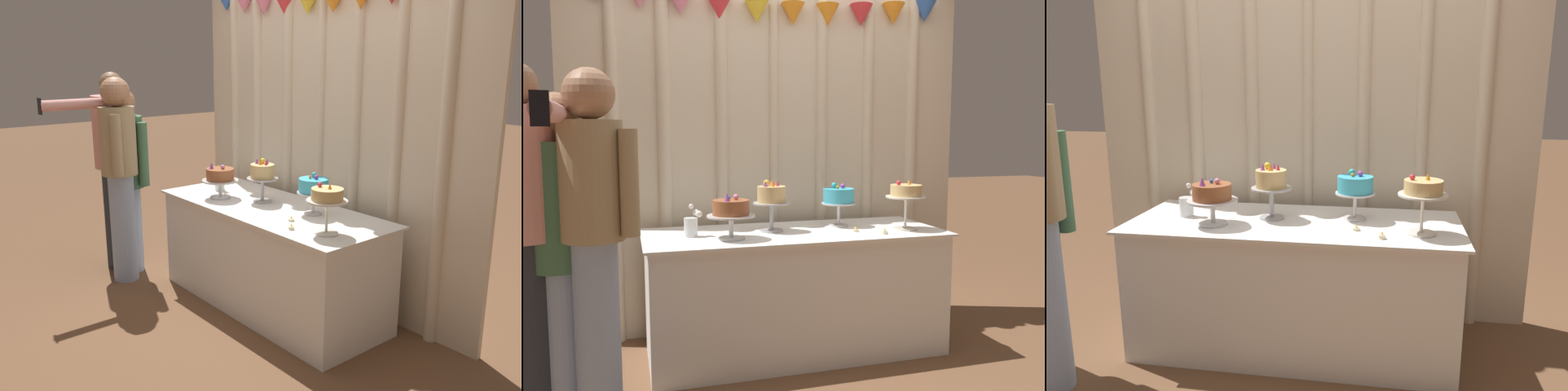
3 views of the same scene
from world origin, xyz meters
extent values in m
plane|color=brown|center=(0.00, 0.00, 0.00)|extent=(24.00, 24.00, 0.00)
cube|color=beige|center=(0.00, 0.61, 1.29)|extent=(2.85, 0.04, 2.58)
cylinder|color=beige|center=(-1.08, 0.59, 1.29)|extent=(0.08, 0.08, 2.58)
cylinder|color=beige|center=(-0.76, 0.59, 1.29)|extent=(0.09, 0.09, 2.58)
cylinder|color=beige|center=(-0.37, 0.59, 1.29)|extent=(0.09, 0.09, 2.58)
cylinder|color=beige|center=(0.00, 0.59, 1.29)|extent=(0.06, 0.06, 2.58)
cylinder|color=beige|center=(0.35, 0.59, 1.29)|extent=(0.08, 0.08, 2.58)
cylinder|color=beige|center=(0.72, 0.59, 1.29)|extent=(0.08, 0.08, 2.58)
cylinder|color=beige|center=(1.08, 0.59, 1.29)|extent=(0.08, 0.08, 2.58)
cone|color=pink|center=(-0.64, 0.55, 2.23)|extent=(0.16, 0.16, 0.15)
cone|color=#DB333D|center=(-0.38, 0.55, 2.22)|extent=(0.16, 0.16, 0.15)
cone|color=yellow|center=(-0.13, 0.55, 2.21)|extent=(0.16, 0.16, 0.15)
cone|color=orange|center=(0.13, 0.55, 2.21)|extent=(0.16, 0.16, 0.15)
cone|color=orange|center=(0.38, 0.55, 2.22)|extent=(0.16, 0.16, 0.15)
cone|color=#DB333D|center=(0.64, 0.55, 2.23)|extent=(0.16, 0.16, 0.15)
cone|color=orange|center=(0.89, 0.55, 2.26)|extent=(0.16, 0.16, 0.15)
cone|color=blue|center=(1.15, 0.55, 2.29)|extent=(0.16, 0.16, 0.15)
cube|color=white|center=(0.00, 0.10, 0.38)|extent=(1.83, 0.71, 0.76)
cube|color=white|center=(0.00, 0.10, 0.77)|extent=(1.88, 0.76, 0.01)
cylinder|color=silver|center=(-0.43, -0.04, 0.78)|extent=(0.16, 0.16, 0.01)
cylinder|color=silver|center=(-0.43, -0.04, 0.85)|extent=(0.03, 0.03, 0.12)
cylinder|color=silver|center=(-0.43, -0.04, 0.92)|extent=(0.28, 0.28, 0.01)
cylinder|color=#995633|center=(-0.43, -0.04, 0.97)|extent=(0.21, 0.21, 0.09)
sphere|color=pink|center=(-0.40, -0.04, 1.03)|extent=(0.03, 0.03, 0.03)
sphere|color=blue|center=(-0.44, -0.02, 1.02)|extent=(0.02, 0.02, 0.02)
cone|color=purple|center=(-0.46, -0.10, 1.03)|extent=(0.03, 0.03, 0.05)
cylinder|color=#B2B2B7|center=(-0.14, 0.13, 0.78)|extent=(0.14, 0.14, 0.01)
cylinder|color=#B2B2B7|center=(-0.14, 0.13, 0.87)|extent=(0.03, 0.03, 0.16)
cylinder|color=#B2B2B7|center=(-0.14, 0.13, 0.96)|extent=(0.23, 0.23, 0.01)
cylinder|color=#DBB775|center=(-0.14, 0.13, 1.01)|extent=(0.18, 0.18, 0.10)
cone|color=#DB333D|center=(-0.10, 0.14, 1.08)|extent=(0.02, 0.02, 0.03)
cone|color=purple|center=(-0.13, 0.17, 1.08)|extent=(0.03, 0.03, 0.04)
sphere|color=yellow|center=(-0.17, 0.16, 1.08)|extent=(0.04, 0.04, 0.04)
cone|color=purple|center=(-0.18, 0.12, 1.08)|extent=(0.03, 0.03, 0.04)
cone|color=orange|center=(-0.14, 0.12, 1.09)|extent=(0.03, 0.03, 0.05)
cylinder|color=silver|center=(0.34, 0.20, 0.78)|extent=(0.13, 0.13, 0.01)
cylinder|color=silver|center=(0.34, 0.20, 0.86)|extent=(0.02, 0.02, 0.14)
cylinder|color=silver|center=(0.34, 0.20, 0.93)|extent=(0.23, 0.23, 0.01)
cylinder|color=#3DB2D1|center=(0.34, 0.20, 0.98)|extent=(0.20, 0.20, 0.09)
sphere|color=purple|center=(0.36, 0.20, 1.05)|extent=(0.03, 0.03, 0.03)
sphere|color=#2DB2B7|center=(0.31, 0.22, 1.05)|extent=(0.04, 0.04, 0.04)
sphere|color=orange|center=(0.32, 0.18, 1.04)|extent=(0.02, 0.02, 0.02)
cylinder|color=silver|center=(0.70, -0.04, 0.78)|extent=(0.15, 0.15, 0.01)
cylinder|color=silver|center=(0.70, -0.04, 0.89)|extent=(0.02, 0.02, 0.20)
cylinder|color=silver|center=(0.70, -0.04, 0.99)|extent=(0.26, 0.26, 0.01)
cylinder|color=#DBB775|center=(0.70, -0.04, 1.03)|extent=(0.20, 0.20, 0.07)
cone|color=orange|center=(0.72, -0.04, 1.09)|extent=(0.03, 0.03, 0.04)
sphere|color=#DB333D|center=(0.64, -0.05, 1.08)|extent=(0.03, 0.03, 0.03)
cylinder|color=silver|center=(-0.65, 0.10, 0.84)|extent=(0.08, 0.08, 0.11)
sphere|color=white|center=(-0.60, 0.10, 0.91)|extent=(0.04, 0.04, 0.04)
sphere|color=white|center=(-0.61, 0.13, 0.92)|extent=(0.04, 0.04, 0.04)
sphere|color=white|center=(-0.64, 0.13, 0.96)|extent=(0.03, 0.03, 0.03)
cylinder|color=beige|center=(0.36, -0.03, 0.79)|extent=(0.04, 0.04, 0.02)
sphere|color=#F9CC4C|center=(0.36, -0.03, 0.80)|extent=(0.01, 0.01, 0.01)
cylinder|color=beige|center=(0.50, -0.15, 0.79)|extent=(0.04, 0.04, 0.02)
sphere|color=#F9CC4C|center=(0.50, -0.15, 0.81)|extent=(0.01, 0.01, 0.01)
cylinder|color=#282D38|center=(-1.47, -0.41, 0.45)|extent=(0.35, 0.35, 0.91)
cylinder|color=#D6938E|center=(-1.29, -0.80, 1.48)|extent=(0.08, 0.54, 0.08)
cube|color=black|center=(-1.29, -1.07, 1.48)|extent=(0.06, 0.01, 0.12)
cylinder|color=#93ADD6|center=(-1.16, -0.52, 0.45)|extent=(0.28, 0.28, 0.91)
cylinder|color=#9E8966|center=(-1.16, -0.52, 1.18)|extent=(0.39, 0.39, 0.55)
sphere|color=#A37556|center=(-1.16, -0.52, 1.57)|extent=(0.23, 0.23, 0.23)
cylinder|color=#9E8966|center=(-1.32, -0.43, 1.17)|extent=(0.08, 0.08, 0.48)
cylinder|color=#9E8966|center=(-1.00, -0.61, 1.17)|extent=(0.08, 0.08, 0.48)
cylinder|color=#93ADD6|center=(-1.32, -0.40, 0.38)|extent=(0.29, 0.29, 0.76)
cylinder|color=#3D6B4C|center=(-1.32, -0.40, 1.06)|extent=(0.41, 0.41, 0.60)
sphere|color=#A37556|center=(-1.32, -0.40, 1.47)|extent=(0.23, 0.23, 0.23)
cube|color=maroon|center=(-1.32, -0.54, 1.09)|extent=(0.04, 0.02, 0.38)
cylinder|color=#3D6B4C|center=(-1.13, -0.32, 1.05)|extent=(0.08, 0.08, 0.53)
camera|label=1|loc=(3.01, -2.42, 1.87)|focal=38.55mm
camera|label=2|loc=(-1.01, -3.10, 1.39)|focal=37.23mm
camera|label=3|loc=(0.52, -2.60, 1.56)|focal=34.36mm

